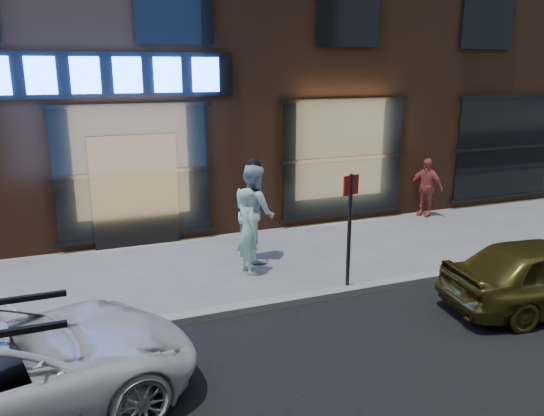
{
  "coord_description": "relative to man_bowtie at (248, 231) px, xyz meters",
  "views": [
    {
      "loc": [
        -1.24,
        -7.34,
        3.75
      ],
      "look_at": [
        2.22,
        1.6,
        1.2
      ],
      "focal_mm": 35.0,
      "sensor_mm": 36.0,
      "label": 1
    }
  ],
  "objects": [
    {
      "name": "ground",
      "position": [
        -1.72,
        -1.55,
        -0.82
      ],
      "size": [
        90.0,
        90.0,
        0.0
      ],
      "primitive_type": "plane",
      "color": "slate",
      "rests_on": "ground"
    },
    {
      "name": "passerby",
      "position": [
        5.57,
        2.14,
        -0.06
      ],
      "size": [
        0.77,
        0.95,
        1.51
      ],
      "primitive_type": "imported",
      "rotation": [
        0.0,
        0.0,
        -1.03
      ],
      "color": "#BF534E",
      "rests_on": "ground"
    },
    {
      "name": "curb",
      "position": [
        -1.72,
        -1.55,
        -0.76
      ],
      "size": [
        60.0,
        0.25,
        0.12
      ],
      "primitive_type": "cube",
      "color": "gray",
      "rests_on": "ground"
    },
    {
      "name": "sign_post",
      "position": [
        1.3,
        -1.45,
        0.43
      ],
      "size": [
        0.32,
        0.12,
        2.07
      ],
      "rotation": [
        0.0,
        0.0,
        0.29
      ],
      "color": "#262628",
      "rests_on": "ground"
    },
    {
      "name": "man_bowtie",
      "position": [
        0.0,
        0.0,
        0.0
      ],
      "size": [
        0.46,
        0.64,
        1.64
      ],
      "primitive_type": "imported",
      "rotation": [
        0.0,
        0.0,
        1.69
      ],
      "color": "#AEE5C4",
      "rests_on": "ground"
    },
    {
      "name": "man_cap",
      "position": [
        0.37,
        0.72,
        0.15
      ],
      "size": [
        0.82,
        1.01,
        1.94
      ],
      "primitive_type": "imported",
      "rotation": [
        0.0,
        0.0,
        1.67
      ],
      "color": "white",
      "rests_on": "ground"
    },
    {
      "name": "storefront_building",
      "position": [
        -1.73,
        6.44,
        4.33
      ],
      "size": [
        30.2,
        8.28,
        10.3
      ],
      "color": "#54301E",
      "rests_on": "ground"
    }
  ]
}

